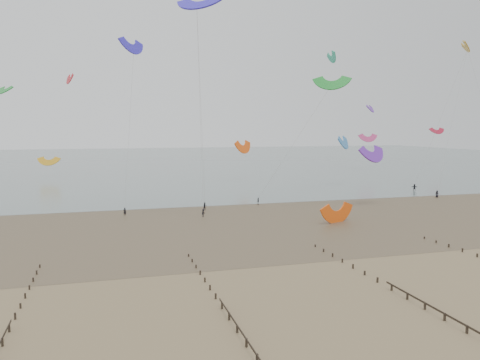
{
  "coord_description": "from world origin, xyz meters",
  "views": [
    {
      "loc": [
        -23.8,
        -46.99,
        16.68
      ],
      "look_at": [
        -2.48,
        28.0,
        8.0
      ],
      "focal_mm": 35.0,
      "sensor_mm": 36.0,
      "label": 1
    }
  ],
  "objects": [
    {
      "name": "kitesurfer_lead",
      "position": [
        -20.92,
        43.98,
        0.76
      ],
      "size": [
        0.56,
        0.38,
        1.52
      ],
      "primitive_type": "imported",
      "rotation": [
        0.0,
        0.0,
        3.16
      ],
      "color": "black",
      "rests_on": "ground"
    },
    {
      "name": "kitesurfers",
      "position": [
        29.42,
        49.64,
        0.83
      ],
      "size": [
        142.49,
        22.66,
        1.76
      ],
      "color": "black",
      "rests_on": "ground"
    },
    {
      "name": "grounded_kite",
      "position": [
        15.16,
        26.83,
        0.0
      ],
      "size": [
        8.41,
        7.55,
        3.8
      ],
      "primitive_type": null,
      "rotation": [
        1.54,
        0.0,
        0.38
      ],
      "color": "#F8550F",
      "rests_on": "ground"
    },
    {
      "name": "ground",
      "position": [
        0.0,
        0.0,
        0.0
      ],
      "size": [
        500.0,
        500.0,
        0.0
      ],
      "primitive_type": "plane",
      "color": "brown",
      "rests_on": "ground"
    },
    {
      "name": "sea_and_shore",
      "position": [
        -4.08,
        34.4,
        0.01
      ],
      "size": [
        500.0,
        665.0,
        0.03
      ],
      "color": "#475654",
      "rests_on": "ground"
    },
    {
      "name": "kites_airborne",
      "position": [
        -5.6,
        87.1,
        20.4
      ],
      "size": [
        227.76,
        101.92,
        40.64
      ],
      "color": "red",
      "rests_on": "ground"
    }
  ]
}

